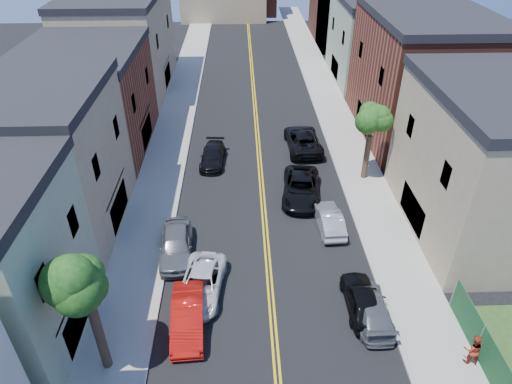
{
  "coord_description": "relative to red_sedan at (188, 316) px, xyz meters",
  "views": [
    {
      "loc": [
        -1.44,
        0.69,
        18.67
      ],
      "look_at": [
        -0.56,
        25.44,
        2.0
      ],
      "focal_mm": 31.8,
      "sensor_mm": 36.0,
      "label": 1
    }
  ],
  "objects": [
    {
      "name": "silver_car_right",
      "position": [
        8.51,
        7.84,
        -0.07
      ],
      "size": [
        1.65,
        4.19,
        1.36
      ],
      "primitive_type": "imported",
      "rotation": [
        0.0,
        0.0,
        3.19
      ],
      "color": "#B0B4B8",
      "rests_on": "ground"
    },
    {
      "name": "sidewalk_left",
      "position": [
        -3.58,
        23.79,
        -0.67
      ],
      "size": [
        3.2,
        100.0,
        0.15
      ],
      "primitive_type": "cube",
      "color": "gray",
      "rests_on": "ground"
    },
    {
      "name": "curb_left",
      "position": [
        -1.83,
        23.79,
        -0.67
      ],
      "size": [
        0.3,
        100.0,
        0.15
      ],
      "primitive_type": "cube",
      "color": "gray",
      "rests_on": "ground"
    },
    {
      "name": "curb_right",
      "position": [
        10.47,
        23.79,
        -0.67
      ],
      "size": [
        0.3,
        100.0,
        0.15
      ],
      "primitive_type": "cube",
      "color": "gray",
      "rests_on": "ground"
    },
    {
      "name": "bldg_left_tan_near",
      "position": [
        -9.68,
        8.79,
        3.75
      ],
      "size": [
        9.0,
        10.0,
        9.0
      ],
      "primitive_type": "cube",
      "color": "#998466",
      "rests_on": "ground"
    },
    {
      "name": "sidewalk_right",
      "position": [
        12.22,
        23.79,
        -0.67
      ],
      "size": [
        3.2,
        100.0,
        0.15
      ],
      "primitive_type": "cube",
      "color": "gray",
      "rests_on": "ground"
    },
    {
      "name": "red_sedan",
      "position": [
        0.0,
        0.0,
        0.0
      ],
      "size": [
        1.83,
        4.61,
        1.49
      ],
      "primitive_type": "imported",
      "rotation": [
        0.0,
        0.0,
        0.06
      ],
      "color": "red",
      "rests_on": "ground"
    },
    {
      "name": "bldg_right_tan",
      "position": [
        18.32,
        7.79,
        3.75
      ],
      "size": [
        9.0,
        12.0,
        9.0
      ],
      "primitive_type": "cube",
      "color": "#998466",
      "rests_on": "ground"
    },
    {
      "name": "grey_car_right",
      "position": [
        9.37,
        0.32,
        -0.1
      ],
      "size": [
        1.84,
        4.47,
        1.29
      ],
      "primitive_type": "imported",
      "rotation": [
        0.0,
        0.0,
        3.15
      ],
      "color": "#55595C",
      "rests_on": "ground"
    },
    {
      "name": "black_suv_lane",
      "position": [
        7.08,
        11.45,
        0.04
      ],
      "size": [
        3.3,
        5.92,
        1.57
      ],
      "primitive_type": "imported",
      "rotation": [
        0.0,
        0.0,
        -0.13
      ],
      "color": "black",
      "rests_on": "ground"
    },
    {
      "name": "tree_left_mid",
      "position": [
        -3.56,
        -2.2,
        5.84
      ],
      "size": [
        5.2,
        5.2,
        9.29
      ],
      "color": "#38241C",
      "rests_on": "sidewalk_left"
    },
    {
      "name": "bldg_right_palegrn",
      "position": [
        18.32,
        35.79,
        3.5
      ],
      "size": [
        9.0,
        12.0,
        8.5
      ],
      "primitive_type": "cube",
      "color": "gray",
      "rests_on": "ground"
    },
    {
      "name": "black_car_right",
      "position": [
        9.05,
        0.84,
        -0.02
      ],
      "size": [
        1.73,
        4.24,
        1.44
      ],
      "primitive_type": "imported",
      "rotation": [
        0.0,
        0.0,
        3.15
      ],
      "color": "black",
      "rests_on": "ground"
    },
    {
      "name": "white_pickup",
      "position": [
        0.52,
        2.31,
        -0.07
      ],
      "size": [
        2.87,
        5.11,
        1.35
      ],
      "primitive_type": "imported",
      "rotation": [
        0.0,
        0.0,
        -0.13
      ],
      "color": "silver",
      "rests_on": "ground"
    },
    {
      "name": "tree_right_far",
      "position": [
        12.24,
        13.8,
        5.01
      ],
      "size": [
        4.4,
        4.4,
        8.03
      ],
      "color": "#38241C",
      "rests_on": "sidewalk_right"
    },
    {
      "name": "bldg_right_brick",
      "position": [
        18.32,
        21.79,
        4.25
      ],
      "size": [
        9.0,
        14.0,
        10.0
      ],
      "primitive_type": "cube",
      "color": "brown",
      "rests_on": "ground"
    },
    {
      "name": "grey_car_left",
      "position": [
        -1.18,
        5.47,
        0.08
      ],
      "size": [
        2.3,
        4.97,
        1.65
      ],
      "primitive_type": "imported",
      "rotation": [
        0.0,
        0.0,
        0.08
      ],
      "color": "#595B61",
      "rests_on": "ground"
    },
    {
      "name": "pedestrian_right",
      "position": [
        13.33,
        -2.62,
        0.27
      ],
      "size": [
        0.93,
        0.77,
        1.72
      ],
      "primitive_type": "imported",
      "rotation": [
        0.0,
        0.0,
        2.99
      ],
      "color": "maroon",
      "rests_on": "sidewalk_right"
    },
    {
      "name": "dark_car_right_far",
      "position": [
        8.12,
        18.82,
        0.08
      ],
      "size": [
        2.99,
        6.04,
        1.65
      ],
      "primitive_type": "imported",
      "rotation": [
        0.0,
        0.0,
        3.18
      ],
      "color": "black",
      "rests_on": "ground"
    },
    {
      "name": "bldg_left_brick",
      "position": [
        -9.68,
        19.79,
        3.25
      ],
      "size": [
        9.0,
        12.0,
        8.0
      ],
      "primitive_type": "cube",
      "color": "brown",
      "rests_on": "ground"
    },
    {
      "name": "bldg_left_tan_far",
      "position": [
        -9.68,
        33.79,
        4.0
      ],
      "size": [
        9.0,
        16.0,
        9.5
      ],
      "primitive_type": "cube",
      "color": "#998466",
      "rests_on": "ground"
    },
    {
      "name": "black_car_left",
      "position": [
        0.52,
        16.58,
        -0.1
      ],
      "size": [
        2.13,
        4.57,
        1.29
      ],
      "primitive_type": "imported",
      "rotation": [
        0.0,
        0.0,
        -0.07
      ],
      "color": "black",
      "rests_on": "ground"
    }
  ]
}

